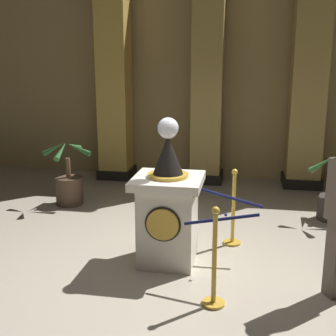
% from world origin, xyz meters
% --- Properties ---
extents(ground_plane, '(10.53, 10.53, 0.00)m').
position_xyz_m(ground_plane, '(0.00, 0.00, 0.00)').
color(ground_plane, '#B2A893').
extents(back_wall, '(10.53, 0.16, 4.18)m').
position_xyz_m(back_wall, '(0.00, 4.47, 2.09)').
color(back_wall, tan).
rests_on(back_wall, ground_plane).
extents(pedestal_clock, '(0.83, 0.83, 1.82)m').
position_xyz_m(pedestal_clock, '(-0.10, 0.01, 0.70)').
color(pedestal_clock, silver).
rests_on(pedestal_clock, ground_plane).
extents(stanchion_near, '(0.24, 0.24, 1.07)m').
position_xyz_m(stanchion_near, '(0.54, -0.90, 0.38)').
color(stanchion_near, gold).
rests_on(stanchion_near, ground_plane).
extents(stanchion_far, '(0.24, 0.24, 1.07)m').
position_xyz_m(stanchion_far, '(0.68, 0.71, 0.38)').
color(stanchion_far, gold).
rests_on(stanchion_far, ground_plane).
extents(velvet_rope, '(0.89, 0.91, 0.22)m').
position_xyz_m(velvet_rope, '(0.61, -0.09, 0.79)').
color(velvet_rope, '#141947').
extents(column_left, '(0.74, 0.74, 4.01)m').
position_xyz_m(column_left, '(-1.96, 3.96, 1.99)').
color(column_left, black).
rests_on(column_left, ground_plane).
extents(column_right, '(0.79, 0.79, 4.01)m').
position_xyz_m(column_right, '(1.96, 3.96, 1.99)').
color(column_right, black).
rests_on(column_right, ground_plane).
extents(column_centre_rear, '(0.73, 0.73, 4.01)m').
position_xyz_m(column_centre_rear, '(0.00, 3.96, 1.99)').
color(column_centre_rear, black).
rests_on(column_centre_rear, ground_plane).
extents(potted_palm_left, '(0.90, 0.89, 1.17)m').
position_xyz_m(potted_palm_left, '(-2.23, 1.97, 0.36)').
color(potted_palm_left, '#4C3828').
rests_on(potted_palm_left, ground_plane).
extents(potted_palm_right, '(0.89, 0.90, 1.09)m').
position_xyz_m(potted_palm_right, '(2.22, 1.96, 0.32)').
color(potted_palm_right, '#2D2823').
rests_on(potted_palm_right, ground_plane).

